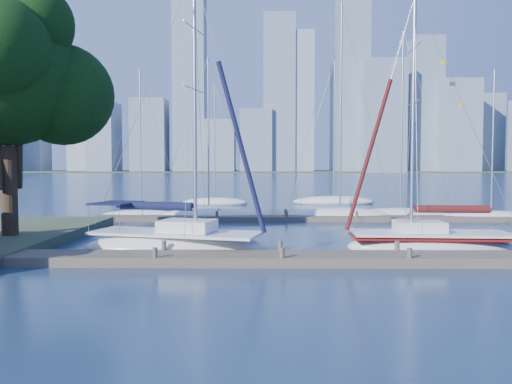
{
  "coord_description": "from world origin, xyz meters",
  "views": [
    {
      "loc": [
        -0.81,
        -20.31,
        4.01
      ],
      "look_at": [
        -1.07,
        4.0,
        2.74
      ],
      "focal_mm": 35.0,
      "sensor_mm": 36.0,
      "label": 1
    }
  ],
  "objects": [
    {
      "name": "near_dock",
      "position": [
        0.0,
        0.0,
        0.2
      ],
      "size": [
        26.0,
        2.0,
        0.4
      ],
      "primitive_type": "cube",
      "color": "brown",
      "rests_on": "ground"
    },
    {
      "name": "bg_boat_4",
      "position": [
        9.88,
        17.9,
        0.28
      ],
      "size": [
        8.17,
        5.41,
        14.53
      ],
      "rotation": [
        0.0,
        0.0,
        -0.43
      ],
      "color": "white",
      "rests_on": "ground"
    },
    {
      "name": "tree",
      "position": [
        -13.51,
        4.69,
        8.7
      ],
      "size": [
        9.74,
        8.88,
        12.93
      ],
      "color": "#312115",
      "rests_on": "ground"
    },
    {
      "name": "ground",
      "position": [
        0.0,
        0.0,
        0.0
      ],
      "size": [
        700.0,
        700.0,
        0.0
      ],
      "primitive_type": "plane",
      "color": "#172A49",
      "rests_on": "ground"
    },
    {
      "name": "skyline",
      "position": [
        20.44,
        290.31,
        36.91
      ],
      "size": [
        501.6,
        51.31,
        124.35
      ],
      "color": "gray",
      "rests_on": "ground"
    },
    {
      "name": "bg_boat_7",
      "position": [
        6.81,
        32.17,
        0.3
      ],
      "size": [
        8.69,
        3.17,
        15.43
      ],
      "rotation": [
        0.0,
        0.0,
        -0.08
      ],
      "color": "white",
      "rests_on": "ground"
    },
    {
      "name": "far_shore",
      "position": [
        0.0,
        320.0,
        0.0
      ],
      "size": [
        800.0,
        100.0,
        1.5
      ],
      "primitive_type": "cube",
      "color": "#38472D",
      "rests_on": "ground"
    },
    {
      "name": "bg_boat_1",
      "position": [
        -4.8,
        17.27,
        0.27
      ],
      "size": [
        7.75,
        3.25,
        12.51
      ],
      "rotation": [
        0.0,
        0.0,
        0.12
      ],
      "color": "white",
      "rests_on": "ground"
    },
    {
      "name": "bg_boat_6",
      "position": [
        -5.61,
        31.01,
        0.27
      ],
      "size": [
        7.12,
        4.55,
        12.82
      ],
      "rotation": [
        0.0,
        0.0,
        -0.37
      ],
      "color": "white",
      "rests_on": "ground"
    },
    {
      "name": "bg_boat_5",
      "position": [
        16.18,
        16.58,
        0.23
      ],
      "size": [
        7.82,
        4.79,
        11.34
      ],
      "rotation": [
        0.0,
        0.0,
        -0.39
      ],
      "color": "white",
      "rests_on": "ground"
    },
    {
      "name": "far_dock",
      "position": [
        2.0,
        16.0,
        0.18
      ],
      "size": [
        30.0,
        1.8,
        0.36
      ],
      "primitive_type": "cube",
      "color": "brown",
      "rests_on": "ground"
    },
    {
      "name": "bg_boat_3",
      "position": [
        5.13,
        17.24,
        0.32
      ],
      "size": [
        8.04,
        3.41,
        16.46
      ],
      "rotation": [
        0.0,
        0.0,
        0.12
      ],
      "color": "white",
      "rests_on": "ground"
    },
    {
      "name": "sailboat_maroon",
      "position": [
        7.09,
        2.89,
        1.0
      ],
      "size": [
        7.91,
        2.95,
        12.36
      ],
      "rotation": [
        0.0,
        0.0,
        -0.05
      ],
      "color": "white",
      "rests_on": "ground"
    },
    {
      "name": "bg_boat_0",
      "position": [
        -10.01,
        17.59,
        0.23
      ],
      "size": [
        6.41,
        2.23,
        11.61
      ],
      "rotation": [
        0.0,
        0.0,
        -0.05
      ],
      "color": "white",
      "rests_on": "ground"
    },
    {
      "name": "sailboat_navy",
      "position": [
        -4.75,
        2.41,
        1.03
      ],
      "size": [
        8.81,
        4.69,
        13.3
      ],
      "rotation": [
        0.0,
        0.0,
        -0.24
      ],
      "color": "white",
      "rests_on": "ground"
    }
  ]
}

